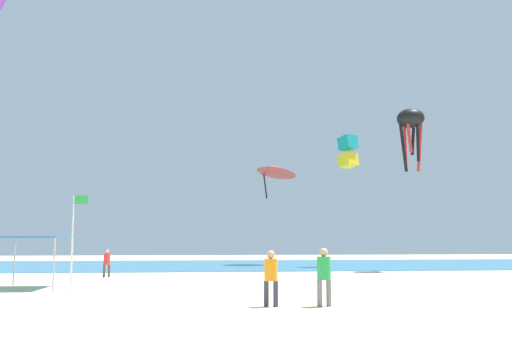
% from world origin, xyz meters
% --- Properties ---
extents(ground, '(110.00, 110.00, 0.10)m').
position_xyz_m(ground, '(0.00, 0.00, -0.05)').
color(ground, beige).
extents(ocean_strip, '(110.00, 20.01, 0.03)m').
position_xyz_m(ocean_strip, '(0.00, 26.48, 0.01)').
color(ocean_strip, teal).
rests_on(ocean_strip, ground).
extents(canopy_tent, '(2.75, 3.17, 2.32)m').
position_xyz_m(canopy_tent, '(-8.83, 5.51, 2.19)').
color(canopy_tent, '#B2B2B7').
rests_on(canopy_tent, ground).
extents(person_near_tent, '(0.46, 0.43, 1.83)m').
position_xyz_m(person_near_tent, '(1.06, -2.00, 1.07)').
color(person_near_tent, '#33384C').
rests_on(person_near_tent, ground).
extents(person_leftmost, '(0.50, 0.45, 1.90)m').
position_xyz_m(person_leftmost, '(2.80, -2.14, 1.12)').
color(person_leftmost, slate).
rests_on(person_leftmost, ground).
extents(person_central, '(0.41, 0.38, 1.59)m').
position_xyz_m(person_central, '(-6.78, 12.40, 0.93)').
color(person_central, brown).
rests_on(person_central, ground).
extents(banner_flag, '(0.61, 0.06, 3.99)m').
position_xyz_m(banner_flag, '(-6.46, 2.93, 2.38)').
color(banner_flag, silver).
rests_on(banner_flag, ground).
extents(kite_octopus_black, '(2.70, 2.70, 4.61)m').
position_xyz_m(kite_octopus_black, '(13.66, 16.76, 10.66)').
color(kite_octopus_black, black).
extents(kite_box_teal, '(1.71, 1.77, 2.70)m').
position_xyz_m(kite_box_teal, '(10.61, 22.62, 9.39)').
color(kite_box_teal, teal).
extents(kite_delta_red, '(4.92, 4.92, 3.16)m').
position_xyz_m(kite_delta_red, '(5.20, 26.51, 8.31)').
color(kite_delta_red, red).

